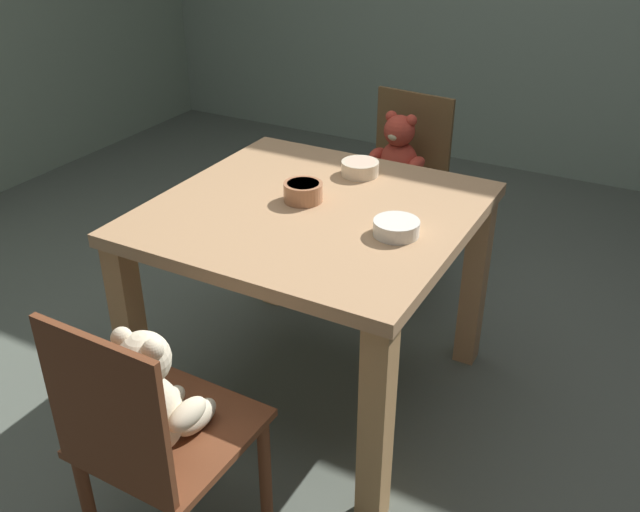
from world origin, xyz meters
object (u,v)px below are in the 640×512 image
at_px(dining_table, 313,242).
at_px(teddy_chair_near_front, 153,418).
at_px(porridge_bowl_cream_far_center, 360,168).
at_px(porridge_bowl_white_near_right, 396,227).
at_px(teddy_chair_far_center, 395,177).
at_px(porridge_bowl_terracotta_center, 303,191).

bearing_deg(dining_table, teddy_chair_near_front, -88.14).
height_order(porridge_bowl_cream_far_center, porridge_bowl_white_near_right, porridge_bowl_cream_far_center).
relative_size(dining_table, porridge_bowl_white_near_right, 7.14).
distance_m(teddy_chair_far_center, porridge_bowl_cream_far_center, 0.59).
height_order(dining_table, porridge_bowl_cream_far_center, porridge_bowl_cream_far_center).
bearing_deg(porridge_bowl_white_near_right, teddy_chair_far_center, 112.76).
xyz_separation_m(dining_table, teddy_chair_near_front, (0.03, -0.86, -0.08)).
bearing_deg(porridge_bowl_white_near_right, dining_table, 170.68).
bearing_deg(teddy_chair_near_front, dining_table, 3.00).
xyz_separation_m(dining_table, teddy_chair_far_center, (-0.06, 0.85, -0.09)).
height_order(teddy_chair_near_front, porridge_bowl_white_near_right, teddy_chair_near_front).
distance_m(dining_table, porridge_bowl_terracotta_center, 0.17).
relative_size(teddy_chair_far_center, porridge_bowl_terracotta_center, 6.64).
relative_size(teddy_chair_near_front, porridge_bowl_white_near_right, 6.10).
bearing_deg(porridge_bowl_terracotta_center, dining_table, -28.26).
bearing_deg(porridge_bowl_cream_far_center, teddy_chair_near_front, -89.46).
bearing_deg(porridge_bowl_cream_far_center, dining_table, -93.03).
relative_size(teddy_chair_far_center, teddy_chair_near_front, 1.00).
bearing_deg(porridge_bowl_cream_far_center, teddy_chair_far_center, 98.37).
bearing_deg(teddy_chair_far_center, teddy_chair_near_front, 8.47).
height_order(teddy_chair_far_center, teddy_chair_near_front, teddy_chair_far_center).
distance_m(dining_table, porridge_bowl_white_near_right, 0.36).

